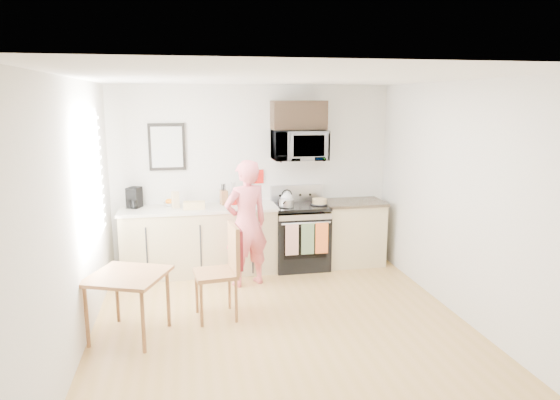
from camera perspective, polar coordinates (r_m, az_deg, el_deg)
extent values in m
plane|color=#A77F40|center=(5.44, 0.51, -14.69)|extent=(4.60, 4.60, 0.00)
cube|color=beige|center=(7.24, -3.09, 2.71)|extent=(4.00, 0.04, 2.60)
cube|color=beige|center=(2.89, 9.82, -11.06)|extent=(4.00, 0.04, 2.60)
cube|color=beige|center=(5.02, -22.46, -2.07)|extent=(0.04, 4.60, 2.60)
cube|color=beige|center=(5.74, 20.49, -0.31)|extent=(0.04, 4.60, 2.60)
cube|color=white|center=(4.89, 0.57, 13.81)|extent=(4.00, 4.60, 0.04)
cube|color=white|center=(5.74, -20.92, 2.20)|extent=(0.02, 1.40, 1.50)
cube|color=white|center=(5.74, -20.82, 2.20)|extent=(0.01, 1.30, 1.40)
cube|color=tan|center=(7.07, -9.14, -4.71)|extent=(2.10, 0.60, 0.90)
cube|color=beige|center=(6.95, -9.26, -0.98)|extent=(2.14, 0.64, 0.04)
cube|color=tan|center=(7.46, 8.27, -3.81)|extent=(0.84, 0.60, 0.90)
cube|color=black|center=(7.35, 8.38, -0.28)|extent=(0.88, 0.64, 0.04)
cube|color=black|center=(7.24, 2.31, -4.70)|extent=(0.76, 0.65, 0.77)
cube|color=black|center=(6.93, 2.91, -4.91)|extent=(0.61, 0.02, 0.45)
cube|color=#B6B6BB|center=(6.84, 2.93, -2.25)|extent=(0.74, 0.02, 0.14)
cylinder|color=#B6B6BB|center=(6.81, 3.03, -2.67)|extent=(0.68, 0.02, 0.02)
cube|color=black|center=(7.11, 2.34, -0.72)|extent=(0.76, 0.65, 0.04)
cube|color=#B6B6BB|center=(7.35, 1.86, 0.79)|extent=(0.76, 0.08, 0.24)
cube|color=silver|center=(6.82, 1.38, -4.55)|extent=(0.18, 0.02, 0.44)
cube|color=#526F4A|center=(6.86, 3.18, -4.45)|extent=(0.18, 0.02, 0.44)
cube|color=orange|center=(6.91, 4.79, -4.36)|extent=(0.18, 0.02, 0.44)
imported|color=#B6B6BB|center=(7.08, 2.20, 6.27)|extent=(0.76, 0.51, 0.42)
cube|color=black|center=(7.10, 2.15, 9.68)|extent=(0.76, 0.35, 0.40)
cube|color=black|center=(7.10, -12.79, 5.93)|extent=(0.50, 0.03, 0.65)
cube|color=#B7BCB2|center=(7.08, -12.80, 5.91)|extent=(0.42, 0.01, 0.56)
cube|color=#B2150F|center=(7.23, -2.68, 2.70)|extent=(0.20, 0.02, 0.20)
imported|color=#DB3C53|center=(6.45, -3.87, -2.69)|extent=(0.70, 0.57, 1.65)
cube|color=brown|center=(5.30, -17.06, -8.29)|extent=(0.72, 0.72, 0.04)
cylinder|color=brown|center=(5.33, -21.23, -12.35)|extent=(0.04, 0.04, 0.64)
cylinder|color=brown|center=(5.06, -15.38, -13.29)|extent=(0.04, 0.04, 0.64)
cylinder|color=brown|center=(5.80, -18.12, -10.19)|extent=(0.04, 0.04, 0.64)
cylinder|color=brown|center=(5.55, -12.67, -10.88)|extent=(0.04, 0.04, 0.64)
cube|color=brown|center=(5.59, -7.40, -8.37)|extent=(0.49, 0.49, 0.04)
cube|color=brown|center=(5.54, -5.31, -5.48)|extent=(0.09, 0.45, 0.53)
cube|color=#500D1A|center=(5.54, -5.03, -5.35)|extent=(0.11, 0.40, 0.44)
cylinder|color=brown|center=(5.49, -8.96, -11.80)|extent=(0.04, 0.04, 0.49)
cylinder|color=brown|center=(5.55, -5.02, -11.44)|extent=(0.04, 0.04, 0.49)
cylinder|color=brown|center=(5.84, -9.51, -10.37)|extent=(0.04, 0.04, 0.49)
cylinder|color=brown|center=(5.89, -5.81, -10.06)|extent=(0.04, 0.04, 0.49)
cube|color=brown|center=(7.06, -6.42, 0.29)|extent=(0.11, 0.14, 0.20)
cylinder|color=#B2150F|center=(7.06, -5.37, 0.03)|extent=(0.11, 0.11, 0.13)
imported|color=silver|center=(7.13, -12.40, -0.43)|extent=(0.22, 0.22, 0.05)
cube|color=tan|center=(6.95, -11.87, 0.04)|extent=(0.11, 0.11, 0.22)
cube|color=black|center=(7.10, -16.31, 0.28)|extent=(0.22, 0.24, 0.28)
cylinder|color=black|center=(7.02, -16.34, -0.42)|extent=(0.11, 0.11, 0.11)
cube|color=tan|center=(6.83, -9.78, -0.60)|extent=(0.29, 0.15, 0.11)
cylinder|color=black|center=(7.13, 4.53, -0.46)|extent=(0.25, 0.25, 0.01)
cylinder|color=tan|center=(7.12, 4.54, -0.12)|extent=(0.21, 0.21, 0.07)
sphere|color=silver|center=(7.11, 0.78, 0.19)|extent=(0.17, 0.17, 0.17)
cone|color=silver|center=(7.10, 0.78, 0.91)|extent=(0.05, 0.05, 0.05)
torus|color=black|center=(7.10, 0.78, 0.62)|extent=(0.15, 0.02, 0.15)
cylinder|color=#B6B6BB|center=(6.96, 0.74, -0.34)|extent=(0.21, 0.21, 0.10)
cylinder|color=black|center=(6.80, 0.53, -0.26)|extent=(0.09, 0.18, 0.02)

